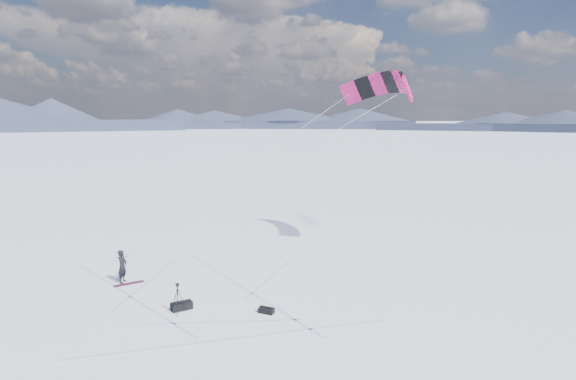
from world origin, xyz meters
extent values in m
plane|color=white|center=(0.00, 0.00, 0.00)|extent=(1800.00, 1800.00, 0.00)
cube|color=#21283D|center=(188.09, 258.89, 2.52)|extent=(147.80, 124.57, 5.03)
cone|color=#21283D|center=(188.09, 258.89, 5.03)|extent=(89.40, 89.40, 8.00)
cube|color=#21283D|center=(98.89, 304.34, 2.52)|extent=(156.56, 89.15, 5.03)
cone|color=#21283D|center=(98.89, 304.34, 5.03)|extent=(80.64, 80.64, 8.00)
cube|color=#21283D|center=(0.00, 320.00, 2.52)|extent=(150.00, 45.00, 5.03)
cone|color=#21283D|center=(0.00, 320.00, 5.03)|extent=(64.00, 64.00, 8.00)
cube|color=#21283D|center=(-98.89, 304.34, 2.52)|extent=(156.56, 89.15, 5.03)
cone|color=#21283D|center=(-98.89, 304.34, 5.03)|extent=(80.64, 80.64, 8.00)
cube|color=#A0ACD1|center=(-3.30, -1.70, 0.00)|extent=(3.52, 7.29, 0.01)
cube|color=#A0ACD1|center=(-1.60, 0.60, 0.00)|extent=(6.45, 7.79, 0.01)
cube|color=#A0ACD1|center=(0.10, 2.90, 0.00)|extent=(11.66, 3.07, 0.01)
cube|color=#A0ACD1|center=(1.80, -2.80, 0.00)|extent=(1.27, 5.91, 0.01)
cube|color=#A0ACD1|center=(3.50, -0.50, 0.00)|extent=(6.52, 4.83, 0.01)
imported|color=black|center=(-1.81, 3.93, 0.00)|extent=(0.58, 0.70, 1.64)
cube|color=#5F1437|center=(-1.51, 3.62, 0.02)|extent=(1.45, 0.78, 0.04)
cylinder|color=black|center=(1.07, -0.46, 0.55)|extent=(0.36, 0.17, 1.11)
cylinder|color=black|center=(0.77, -0.42, 0.55)|extent=(0.32, 0.25, 1.11)
cylinder|color=black|center=(0.89, -0.70, 0.55)|extent=(0.07, 0.38, 1.11)
cylinder|color=black|center=(0.91, -0.52, 0.94)|extent=(0.04, 0.04, 0.34)
cube|color=black|center=(0.91, -0.52, 1.16)|extent=(0.09, 0.09, 0.05)
cube|color=black|center=(0.91, -0.52, 1.25)|extent=(0.15, 0.13, 0.10)
cylinder|color=black|center=(0.91, -0.44, 1.25)|extent=(0.07, 0.10, 0.07)
cube|color=black|center=(1.04, -0.14, 0.16)|extent=(0.97, 0.69, 0.33)
cylinder|color=black|center=(1.04, -0.14, 0.35)|extent=(0.81, 0.37, 0.08)
cube|color=black|center=(4.51, -1.25, 0.12)|extent=(0.69, 0.63, 0.24)
cylinder|color=black|center=(4.51, -1.25, 0.25)|extent=(0.53, 0.42, 0.07)
cube|color=#BB135E|center=(13.37, 4.81, 9.63)|extent=(1.19, 1.08, 1.62)
cube|color=black|center=(13.69, 5.72, 9.92)|extent=(0.97, 1.17, 1.52)
cube|color=#BB135E|center=(13.79, 6.73, 10.11)|extent=(0.78, 1.19, 1.41)
cube|color=black|center=(13.65, 7.77, 10.18)|extent=(1.00, 1.18, 1.28)
cube|color=#BB135E|center=(13.29, 8.75, 10.11)|extent=(1.20, 1.12, 1.41)
cube|color=black|center=(12.73, 9.60, 9.92)|extent=(1.38, 1.00, 1.52)
cube|color=#BB135E|center=(12.02, 10.26, 9.63)|extent=(1.50, 0.80, 1.62)
cylinder|color=#979799|center=(5.78, 4.37, 5.47)|extent=(15.19, 0.90, 8.34)
cylinder|color=#979799|center=(5.10, 7.09, 5.47)|extent=(13.85, 6.34, 8.34)
cylinder|color=black|center=(-1.81, 3.93, 1.31)|extent=(0.54, 0.16, 0.03)
camera|label=1|loc=(1.46, -20.04, 8.08)|focal=30.00mm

